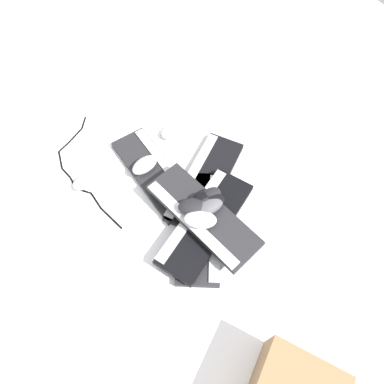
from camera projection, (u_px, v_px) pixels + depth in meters
ground_plane at (177, 185)px, 1.34m from camera, size 3.20×3.20×0.00m
keyboard_0 at (205, 180)px, 1.33m from camera, size 0.45×0.37×0.03m
keyboard_1 at (155, 172)px, 1.35m from camera, size 0.18×0.45×0.03m
keyboard_2 at (200, 226)px, 1.24m from camera, size 0.37×0.45×0.03m
keyboard_3 at (205, 222)px, 1.21m from camera, size 0.46×0.33×0.03m
keyboard_4 at (202, 215)px, 1.19m from camera, size 0.24×0.46×0.03m
mouse_0 at (86, 181)px, 1.33m from camera, size 0.12×0.08×0.04m
mouse_1 at (209, 205)px, 1.17m from camera, size 0.11×0.07×0.04m
mouse_2 at (172, 131)px, 1.45m from camera, size 0.11×0.07×0.04m
mouse_3 at (194, 207)px, 1.17m from camera, size 0.13×0.11×0.04m
mouse_4 at (145, 165)px, 1.33m from camera, size 0.12×0.09×0.04m
mouse_5 at (209, 199)px, 1.18m from camera, size 0.13×0.10×0.04m
mouse_6 at (208, 199)px, 1.18m from camera, size 0.13×0.11×0.04m
mouse_7 at (200, 220)px, 1.14m from camera, size 0.13×0.12×0.04m
cable_0 at (81, 171)px, 1.37m from camera, size 0.19×0.58×0.01m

